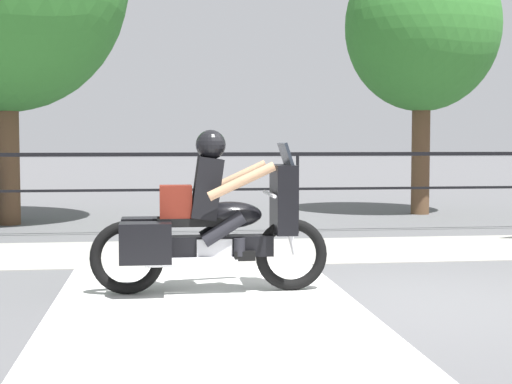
# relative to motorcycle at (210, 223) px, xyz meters

# --- Properties ---
(ground_plane) EXTENTS (120.00, 120.00, 0.00)m
(ground_plane) POSITION_rel_motorcycle_xyz_m (1.70, -0.67, -0.68)
(ground_plane) COLOR #565659
(sidewalk_band) EXTENTS (44.00, 2.40, 0.01)m
(sidewalk_band) POSITION_rel_motorcycle_xyz_m (1.70, 2.73, -0.68)
(sidewalk_band) COLOR #99968E
(sidewalk_band) RESTS_ON ground
(crosswalk_band) EXTENTS (2.76, 6.00, 0.01)m
(crosswalk_band) POSITION_rel_motorcycle_xyz_m (-0.07, -0.87, -0.68)
(crosswalk_band) COLOR silver
(crosswalk_band) RESTS_ON ground
(fence_railing) EXTENTS (36.00, 0.05, 1.29)m
(fence_railing) POSITION_rel_motorcycle_xyz_m (1.70, 4.65, 0.33)
(fence_railing) COLOR black
(fence_railing) RESTS_ON ground
(motorcycle) EXTENTS (2.31, 0.76, 1.58)m
(motorcycle) POSITION_rel_motorcycle_xyz_m (0.00, 0.00, 0.00)
(motorcycle) COLOR black
(motorcycle) RESTS_ON ground
(tree_behind_sign) EXTENTS (3.05, 3.05, 5.41)m
(tree_behind_sign) POSITION_rel_motorcycle_xyz_m (4.73, 7.57, 3.02)
(tree_behind_sign) COLOR brown
(tree_behind_sign) RESTS_ON ground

